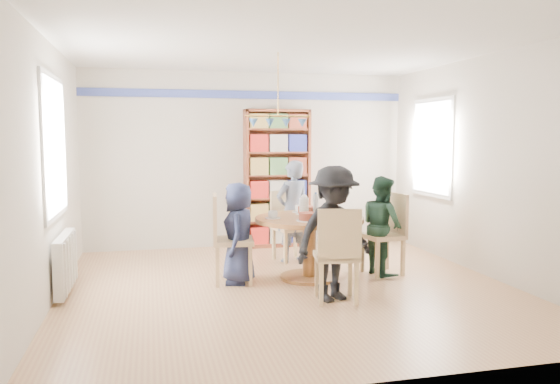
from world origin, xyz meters
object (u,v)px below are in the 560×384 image
object	(u,v)px
dining_table	(309,233)
person_near	(334,234)
chair_right	(389,229)
chair_far	(288,222)
chair_near	(338,251)
bookshelf	(277,180)
radiator	(65,262)
chair_left	(226,234)
person_left	(239,233)
person_right	(382,225)
person_far	(293,211)

from	to	relation	value
dining_table	person_near	world-z (taller)	person_near
chair_right	chair_far	xyz separation A→B (m)	(-1.03, 1.05, -0.03)
chair_right	chair_near	xyz separation A→B (m)	(-1.04, -1.03, -0.01)
dining_table	bookshelf	size ratio (longest dim) A/B	0.61
radiator	dining_table	world-z (taller)	dining_table
chair_left	person_left	distance (m)	0.15
chair_far	person_right	size ratio (longest dim) A/B	0.78
person_left	person_right	world-z (taller)	person_right
chair_left	chair_near	distance (m)	1.46
chair_right	person_near	bearing A→B (deg)	-138.67
chair_left	person_far	size ratio (longest dim) A/B	0.75
radiator	chair_left	size ratio (longest dim) A/B	0.96
person_right	bookshelf	distance (m)	2.24
chair_far	person_right	xyz separation A→B (m)	(0.94, -1.06, 0.09)
chair_left	person_left	bearing A→B (deg)	-17.90
chair_right	radiator	bearing A→B (deg)	-179.57
radiator	chair_left	distance (m)	1.77
chair_left	person_left	xyz separation A→B (m)	(0.15, -0.05, 0.02)
person_left	chair_near	bearing A→B (deg)	52.39
chair_left	chair_right	bearing A→B (deg)	-0.77
dining_table	person_far	world-z (taller)	person_far
chair_far	bookshelf	distance (m)	1.10
chair_far	person_near	world-z (taller)	person_near
dining_table	chair_far	world-z (taller)	chair_far
chair_near	chair_far	bearing A→B (deg)	89.86
chair_near	person_right	world-z (taller)	person_right
radiator	dining_table	size ratio (longest dim) A/B	0.77
dining_table	chair_left	xyz separation A→B (m)	(-1.00, 0.05, 0.02)
chair_right	person_near	distance (m)	1.39
radiator	person_near	bearing A→B (deg)	-17.86
dining_table	chair_right	distance (m)	1.04
person_right	person_far	distance (m)	1.30
radiator	person_far	distance (m)	2.97
person_near	bookshelf	xyz separation A→B (m)	(0.08, 2.93, 0.34)
person_right	bookshelf	size ratio (longest dim) A/B	0.58
chair_right	person_left	world-z (taller)	person_left
person_far	bookshelf	size ratio (longest dim) A/B	0.65
person_left	person_near	size ratio (longest dim) A/B	0.84
radiator	person_right	distance (m)	3.71
person_left	bookshelf	bearing A→B (deg)	167.49
person_left	person_near	bearing A→B (deg)	55.76
person_far	bookshelf	xyz separation A→B (m)	(0.04, 1.10, 0.35)
chair_near	bookshelf	distance (m)	3.09
chair_left	chair_right	world-z (taller)	chair_left
person_left	person_right	distance (m)	1.80
person_far	person_near	bearing A→B (deg)	69.97
bookshelf	chair_far	bearing A→B (deg)	-94.31
person_right	bookshelf	world-z (taller)	bookshelf
person_left	radiator	bearing A→B (deg)	-77.55
person_far	person_near	distance (m)	1.83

